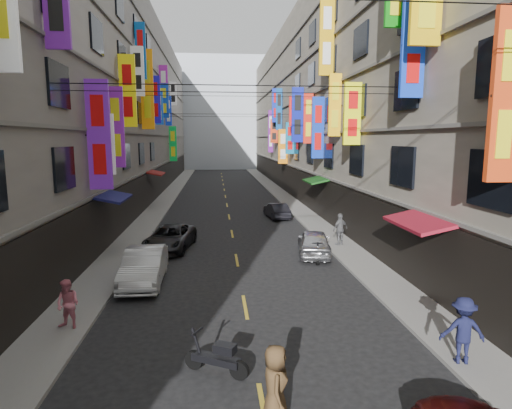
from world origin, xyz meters
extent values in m
cube|color=slate|center=(-6.00, 42.00, 0.06)|extent=(2.00, 90.00, 0.12)
cube|color=slate|center=(6.00, 42.00, 0.06)|extent=(2.00, 90.00, 0.12)
cube|color=gray|center=(-12.00, 42.00, 9.50)|extent=(10.00, 90.00, 19.00)
cube|color=black|center=(-6.95, 42.00, 1.50)|extent=(0.12, 85.50, 3.00)
cube|color=#66635E|center=(-6.94, 42.00, 3.20)|extent=(0.16, 90.00, 0.14)
cube|color=#66635E|center=(-6.94, 42.00, 6.40)|extent=(0.16, 90.00, 0.14)
cube|color=#66635E|center=(-6.94, 42.00, 9.60)|extent=(0.16, 90.00, 0.14)
cube|color=#66635E|center=(-6.94, 42.00, 12.80)|extent=(0.16, 90.00, 0.14)
cube|color=#66635E|center=(-6.94, 42.00, 16.00)|extent=(0.16, 90.00, 0.14)
cube|color=gray|center=(12.00, 42.00, 9.50)|extent=(10.00, 90.00, 19.00)
cube|color=black|center=(6.95, 42.00, 1.50)|extent=(0.12, 85.50, 3.00)
cube|color=#66635E|center=(6.94, 42.00, 3.20)|extent=(0.16, 90.00, 0.14)
cube|color=#66635E|center=(6.94, 42.00, 6.40)|extent=(0.16, 90.00, 0.14)
cube|color=#66635E|center=(6.94, 42.00, 9.60)|extent=(0.16, 90.00, 0.14)
cube|color=#66635E|center=(6.94, 42.00, 12.80)|extent=(0.16, 90.00, 0.14)
cube|color=#66635E|center=(6.94, 42.00, 16.00)|extent=(0.16, 90.00, 0.14)
cube|color=silver|center=(0.00, 92.00, 11.00)|extent=(18.00, 8.00, 22.00)
cube|color=red|center=(6.53, 14.17, 7.06)|extent=(0.75, 0.18, 4.49)
cylinder|color=black|center=(6.58, 14.17, 7.06)|extent=(0.85, 0.08, 0.08)
cube|color=blue|center=(6.45, 19.52, 9.41)|extent=(0.90, 0.18, 3.81)
cylinder|color=black|center=(6.50, 19.52, 9.41)|extent=(1.00, 0.08, 0.08)
cube|color=#611C9D|center=(-6.37, 24.18, 6.13)|extent=(1.06, 0.18, 5.07)
cylinder|color=black|center=(-6.42, 24.18, 6.13)|extent=(1.16, 0.08, 0.08)
cube|color=silver|center=(-6.51, 26.07, 5.68)|extent=(0.79, 0.18, 3.08)
cylinder|color=black|center=(-6.56, 26.07, 5.68)|extent=(0.89, 0.08, 0.08)
cube|color=#F0F80D|center=(6.44, 26.45, 7.30)|extent=(0.93, 0.18, 3.32)
cylinder|color=black|center=(6.49, 26.45, 7.30)|extent=(1.03, 0.08, 0.08)
cube|color=#711A8F|center=(-6.47, 28.23, 6.59)|extent=(0.86, 0.18, 4.44)
cylinder|color=black|center=(-6.52, 28.23, 6.59)|extent=(0.96, 0.08, 0.08)
cube|color=#FFB30E|center=(6.51, 30.24, 8.05)|extent=(0.78, 0.18, 3.85)
cylinder|color=black|center=(6.56, 30.24, 8.05)|extent=(0.88, 0.08, 0.08)
cube|color=yellow|center=(-6.39, 31.56, 8.93)|extent=(1.01, 0.18, 4.43)
cylinder|color=black|center=(-6.44, 31.56, 8.93)|extent=(1.11, 0.08, 0.08)
cube|color=#D29A0B|center=(6.42, 32.28, 12.65)|extent=(0.97, 0.18, 5.03)
cylinder|color=black|center=(6.47, 32.28, 12.65)|extent=(1.07, 0.08, 0.08)
cube|color=#0F32BA|center=(6.45, 34.36, 6.76)|extent=(0.89, 0.18, 4.39)
cylinder|color=black|center=(6.50, 34.36, 6.76)|extent=(0.99, 0.08, 0.08)
cube|color=white|center=(-6.45, 35.82, 10.77)|extent=(0.89, 0.18, 3.47)
cylinder|color=black|center=(-6.50, 35.82, 10.77)|extent=(0.99, 0.08, 0.08)
cube|color=#0B478D|center=(-6.51, 37.79, 12.55)|extent=(0.78, 0.18, 4.15)
cylinder|color=black|center=(-6.56, 37.79, 12.55)|extent=(0.88, 0.08, 0.08)
cube|color=red|center=(6.51, 37.96, 7.61)|extent=(0.78, 0.18, 4.01)
cylinder|color=black|center=(6.56, 37.96, 7.61)|extent=(0.88, 0.08, 0.08)
cube|color=orange|center=(-6.39, 39.52, 9.90)|extent=(1.01, 0.18, 6.30)
cylinder|color=black|center=(-6.44, 39.52, 9.90)|extent=(1.11, 0.08, 0.08)
cube|color=#0D189B|center=(6.38, 41.88, 8.09)|extent=(1.04, 0.18, 4.82)
cylinder|color=black|center=(6.43, 41.88, 8.09)|extent=(1.14, 0.08, 0.08)
cube|color=#170EAB|center=(-6.41, 44.13, 9.52)|extent=(0.98, 0.18, 4.24)
cylinder|color=black|center=(-6.46, 44.13, 9.52)|extent=(1.08, 0.08, 0.08)
cube|color=red|center=(6.48, 44.43, 8.58)|extent=(0.85, 0.18, 2.81)
cylinder|color=black|center=(6.53, 44.43, 8.58)|extent=(0.95, 0.08, 0.08)
cube|color=#0D699D|center=(6.47, 46.15, 6.04)|extent=(0.87, 0.18, 3.12)
cylinder|color=black|center=(6.52, 46.15, 6.04)|extent=(0.97, 0.08, 0.08)
cube|color=blue|center=(-6.52, 47.85, 9.05)|extent=(0.77, 0.18, 3.31)
cylinder|color=black|center=(-6.57, 47.85, 9.05)|extent=(0.87, 0.08, 0.08)
cube|color=#0D349A|center=(-6.36, 50.35, 9.97)|extent=(1.08, 0.18, 3.55)
cylinder|color=black|center=(-6.41, 50.35, 9.97)|extent=(1.18, 0.08, 0.08)
cube|color=orange|center=(6.38, 50.05, 5.16)|extent=(1.03, 0.18, 3.74)
cylinder|color=black|center=(6.43, 50.05, 5.16)|extent=(1.13, 0.08, 0.08)
cube|color=#911A8D|center=(-6.44, 51.55, 11.59)|extent=(0.93, 0.18, 4.38)
cylinder|color=black|center=(-6.49, 51.55, 11.59)|extent=(1.03, 0.08, 0.08)
cube|color=navy|center=(6.54, 54.26, 9.42)|extent=(0.72, 0.18, 4.81)
cylinder|color=black|center=(6.59, 54.26, 9.42)|extent=(0.82, 0.08, 0.08)
cube|color=#102FBF|center=(-6.52, 56.44, 9.30)|extent=(0.75, 0.18, 3.47)
cylinder|color=black|center=(-6.57, 56.44, 9.30)|extent=(0.85, 0.08, 0.08)
cube|color=#1024BB|center=(6.44, 56.34, 10.02)|extent=(0.92, 0.18, 4.04)
cylinder|color=black|center=(6.49, 56.34, 10.02)|extent=(1.02, 0.08, 0.08)
cube|color=red|center=(6.43, 57.68, 6.97)|extent=(0.94, 0.18, 2.97)
cylinder|color=black|center=(6.48, 57.68, 6.97)|extent=(1.04, 0.08, 0.08)
cube|color=#0E9E39|center=(-6.43, 59.89, 5.35)|extent=(0.95, 0.18, 4.47)
cylinder|color=black|center=(-6.48, 59.89, 5.35)|extent=(1.05, 0.08, 0.08)
cube|color=white|center=(-6.45, 62.34, 11.93)|extent=(0.90, 0.18, 3.06)
cylinder|color=black|center=(-6.50, 62.34, 11.93)|extent=(1.00, 0.08, 0.08)
cube|color=#62167B|center=(6.57, 62.14, 7.00)|extent=(0.67, 0.18, 5.68)
cylinder|color=black|center=(6.62, 62.14, 7.00)|extent=(0.77, 0.08, 0.08)
cube|color=maroon|center=(6.30, 18.00, 3.00)|extent=(1.39, 3.20, 0.41)
cube|color=#171751|center=(-6.30, 26.00, 3.00)|extent=(1.39, 3.20, 0.41)
cube|color=#134A14|center=(6.30, 34.00, 3.00)|extent=(1.39, 3.20, 0.41)
cube|color=maroon|center=(-6.30, 42.00, 3.00)|extent=(1.39, 3.20, 0.41)
cylinder|color=black|center=(0.00, 22.00, 8.20)|extent=(14.00, 0.04, 0.04)
cylinder|color=black|center=(0.00, 36.00, 9.40)|extent=(14.00, 0.04, 0.04)
cylinder|color=black|center=(0.00, 50.00, 8.60)|extent=(14.00, 0.04, 0.04)
cube|color=gold|center=(0.00, 18.00, 0.01)|extent=(0.12, 2.20, 0.01)
cube|color=gold|center=(0.00, 24.00, 0.01)|extent=(0.12, 2.20, 0.01)
cube|color=gold|center=(0.00, 30.00, 0.01)|extent=(0.12, 2.20, 0.01)
cube|color=gold|center=(0.00, 36.00, 0.01)|extent=(0.12, 2.20, 0.01)
cube|color=gold|center=(0.00, 42.00, 0.01)|extent=(0.12, 2.20, 0.01)
cube|color=gold|center=(0.00, 48.00, 0.01)|extent=(0.12, 2.20, 0.01)
cube|color=gold|center=(0.00, 54.00, 0.01)|extent=(0.12, 2.20, 0.01)
cube|color=gold|center=(0.00, 60.00, 0.01)|extent=(0.12, 2.20, 0.01)
cube|color=gold|center=(0.00, 66.00, 0.01)|extent=(0.12, 2.20, 0.01)
cube|color=gold|center=(0.00, 72.00, 0.01)|extent=(0.12, 2.20, 0.01)
cube|color=gold|center=(0.00, 78.00, 0.01)|extent=(0.12, 2.20, 0.01)
cylinder|color=black|center=(-1.61, 13.94, 0.25)|extent=(0.50, 0.34, 0.50)
cylinder|color=black|center=(-0.47, 13.33, 0.25)|extent=(0.50, 0.34, 0.50)
cube|color=black|center=(-1.04, 13.64, 0.40)|extent=(1.29, 0.88, 0.18)
cube|color=black|center=(-0.82, 13.52, 0.75)|extent=(0.64, 0.54, 0.22)
cylinder|color=black|center=(-1.52, 13.90, 0.70)|extent=(0.35, 0.24, 0.88)
cylinder|color=black|center=(-1.52, 13.90, 1.05)|extent=(0.29, 0.47, 0.06)
cylinder|color=black|center=(3.78, 22.79, 0.25)|extent=(0.14, 0.51, 0.50)
cylinder|color=black|center=(3.85, 24.09, 0.25)|extent=(0.14, 0.51, 0.50)
cube|color=black|center=(3.81, 23.44, 0.40)|extent=(0.36, 1.31, 0.18)
cube|color=black|center=(3.83, 23.69, 0.75)|extent=(0.35, 0.56, 0.22)
cylinder|color=black|center=(3.79, 22.89, 0.70)|extent=(0.10, 0.36, 0.88)
cylinder|color=black|center=(3.79, 22.89, 1.05)|extent=(0.50, 0.08, 0.06)
imported|color=silver|center=(-4.00, 20.93, 0.73)|extent=(1.60, 4.46, 1.46)
imported|color=black|center=(-3.50, 26.45, 0.65)|extent=(2.83, 4.92, 1.29)
imported|color=#AEAFB3|center=(4.00, 24.49, 0.69)|extent=(2.30, 4.26, 1.38)
imported|color=#26252D|center=(3.58, 35.13, 0.59)|extent=(1.70, 3.71, 1.18)
imported|color=#D87283|center=(-5.60, 16.52, 0.90)|extent=(0.89, 0.74, 1.55)
imported|color=#131535|center=(5.40, 13.43, 1.01)|extent=(1.24, 0.80, 1.78)
imported|color=#5F5F61|center=(5.85, 26.10, 1.01)|extent=(1.20, 1.03, 1.78)
imported|color=#4A351D|center=(0.19, 11.57, 0.88)|extent=(0.63, 0.89, 1.75)
camera|label=1|loc=(-0.98, 3.44, 5.95)|focal=30.00mm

